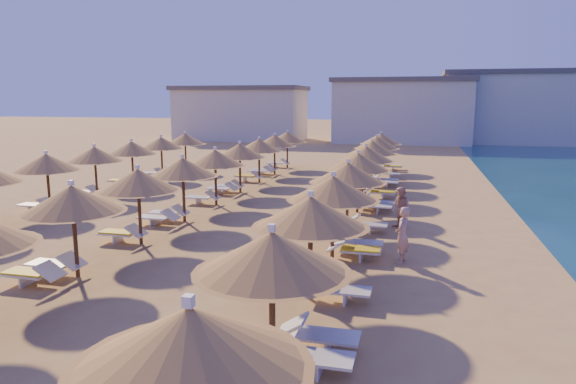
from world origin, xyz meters
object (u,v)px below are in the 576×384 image
(parasol_row_east, at_px, (348,174))
(beachgoer_c, at_px, (360,188))
(parasol_row_west, at_px, (183,168))
(beachgoer_b, at_px, (401,208))
(beachgoer_a, at_px, (402,235))

(parasol_row_east, bearing_deg, beachgoer_c, 91.22)
(parasol_row_east, bearing_deg, parasol_row_west, 180.00)
(beachgoer_c, relative_size, beachgoer_b, 0.95)
(parasol_row_west, height_order, beachgoer_a, parasol_row_west)
(parasol_row_west, relative_size, beachgoer_c, 24.03)
(parasol_row_east, distance_m, beachgoer_b, 2.54)
(beachgoer_a, bearing_deg, parasol_row_west, -99.61)
(parasol_row_east, height_order, beachgoer_a, parasol_row_east)
(beachgoer_c, distance_m, beachgoer_a, 8.96)
(parasol_row_west, xyz_separation_m, beachgoer_a, (8.83, -3.38, -1.32))
(parasol_row_east, distance_m, beachgoer_c, 5.48)
(parasol_row_east, relative_size, beachgoer_a, 21.50)
(beachgoer_b, bearing_deg, parasol_row_west, -126.92)
(parasol_row_east, height_order, beachgoer_c, parasol_row_east)
(beachgoer_c, bearing_deg, beachgoer_b, -45.76)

